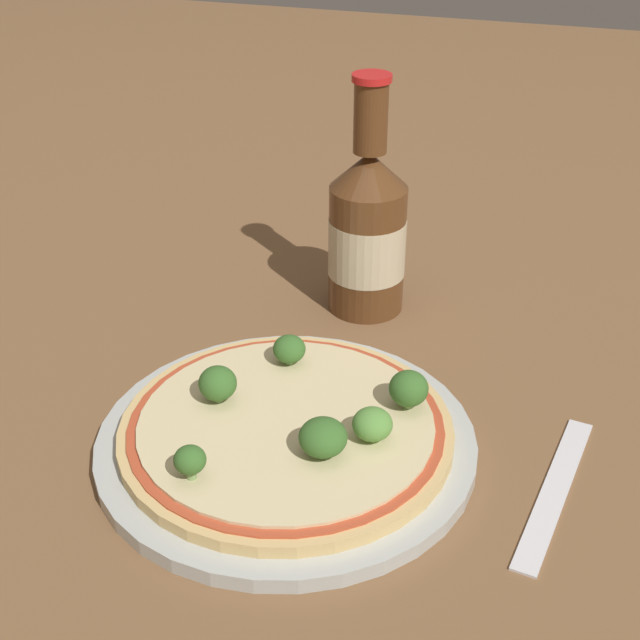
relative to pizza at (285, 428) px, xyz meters
The scene contains 11 objects.
ground_plane 0.02m from the pizza, 83.64° to the right, with size 3.00×3.00×0.00m, color brown.
plate 0.01m from the pizza, 156.33° to the right, with size 0.28×0.28×0.01m.
pizza is the anchor object (origin of this frame).
broccoli_floret_0 0.06m from the pizza, behind, with size 0.03×0.03×0.03m.
broccoli_floret_1 0.05m from the pizza, 36.62° to the right, with size 0.03×0.03×0.03m.
broccoli_floret_2 0.09m from the pizza, 116.51° to the right, with size 0.02×0.02×0.03m.
broccoli_floret_3 0.10m from the pizza, 28.04° to the left, with size 0.03×0.03×0.03m.
broccoli_floret_4 0.07m from the pizza, ahead, with size 0.03×0.03×0.03m.
broccoli_floret_5 0.08m from the pizza, 106.79° to the left, with size 0.03×0.03×0.03m.
beer_bottle 0.23m from the pizza, 91.01° to the left, with size 0.07×0.07×0.22m.
fork 0.20m from the pizza, ahead, with size 0.04×0.17×0.00m.
Camera 1 is at (0.18, -0.49, 0.43)m, focal length 50.00 mm.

